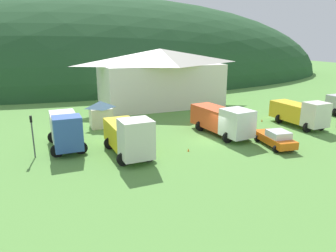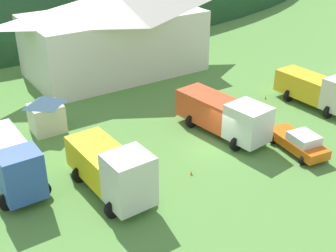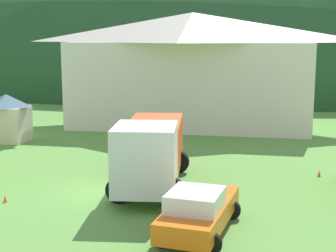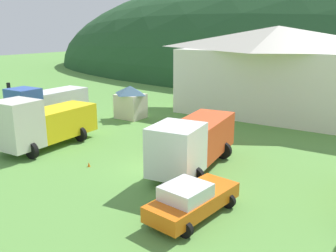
{
  "view_description": "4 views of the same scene",
  "coord_description": "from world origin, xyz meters",
  "px_view_note": "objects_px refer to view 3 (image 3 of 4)",
  "views": [
    {
      "loc": [
        -15.65,
        -27.09,
        10.06
      ],
      "look_at": [
        -3.67,
        2.62,
        1.2
      ],
      "focal_mm": 34.23,
      "sensor_mm": 36.0,
      "label": 1
    },
    {
      "loc": [
        -18.5,
        -21.97,
        16.5
      ],
      "look_at": [
        -2.95,
        1.62,
        1.87
      ],
      "focal_mm": 47.13,
      "sensor_mm": 36.0,
      "label": 2
    },
    {
      "loc": [
        6.72,
        -20.6,
        6.79
      ],
      "look_at": [
        2.12,
        3.95,
        2.31
      ],
      "focal_mm": 54.2,
      "sensor_mm": 36.0,
      "label": 3
    },
    {
      "loc": [
        11.77,
        -16.76,
        8.1
      ],
      "look_at": [
        -2.43,
        4.95,
        1.16
      ],
      "focal_mm": 38.4,
      "sensor_mm": 36.0,
      "label": 4
    }
  ],
  "objects_px": {
    "heavy_rig_white": "(151,149)",
    "traffic_cone_near_pickup": "(319,177)",
    "depot_building": "(192,67)",
    "play_shed_cream": "(7,117)",
    "service_pickup_orange": "(199,211)",
    "traffic_cone_mid_row": "(5,202)"
  },
  "relations": [
    {
      "from": "depot_building",
      "to": "traffic_cone_near_pickup",
      "type": "xyz_separation_m",
      "value": [
        8.21,
        -13.97,
        -4.38
      ]
    },
    {
      "from": "heavy_rig_white",
      "to": "traffic_cone_near_pickup",
      "type": "relative_size",
      "value": 12.99
    },
    {
      "from": "traffic_cone_mid_row",
      "to": "traffic_cone_near_pickup",
      "type": "bearing_deg",
      "value": 25.92
    },
    {
      "from": "heavy_rig_white",
      "to": "service_pickup_orange",
      "type": "xyz_separation_m",
      "value": [
        2.79,
        -5.04,
        -0.93
      ]
    },
    {
      "from": "play_shed_cream",
      "to": "traffic_cone_mid_row",
      "type": "xyz_separation_m",
      "value": [
        5.82,
        -11.31,
        -1.59
      ]
    },
    {
      "from": "service_pickup_orange",
      "to": "heavy_rig_white",
      "type": "bearing_deg",
      "value": -143.48
    },
    {
      "from": "play_shed_cream",
      "to": "heavy_rig_white",
      "type": "xyz_separation_m",
      "value": [
        11.3,
        -8.12,
        0.16
      ]
    },
    {
      "from": "depot_building",
      "to": "service_pickup_orange",
      "type": "relative_size",
      "value": 3.73
    },
    {
      "from": "depot_building",
      "to": "traffic_cone_mid_row",
      "type": "bearing_deg",
      "value": -103.62
    },
    {
      "from": "depot_building",
      "to": "play_shed_cream",
      "type": "distance_m",
      "value": 14.34
    },
    {
      "from": "heavy_rig_white",
      "to": "traffic_cone_mid_row",
      "type": "height_order",
      "value": "heavy_rig_white"
    },
    {
      "from": "play_shed_cream",
      "to": "traffic_cone_mid_row",
      "type": "height_order",
      "value": "play_shed_cream"
    },
    {
      "from": "play_shed_cream",
      "to": "service_pickup_orange",
      "type": "bearing_deg",
      "value": -43.04
    },
    {
      "from": "traffic_cone_mid_row",
      "to": "service_pickup_orange",
      "type": "bearing_deg",
      "value": -12.58
    },
    {
      "from": "depot_building",
      "to": "play_shed_cream",
      "type": "height_order",
      "value": "depot_building"
    },
    {
      "from": "depot_building",
      "to": "heavy_rig_white",
      "type": "relative_size",
      "value": 2.26
    },
    {
      "from": "play_shed_cream",
      "to": "traffic_cone_mid_row",
      "type": "bearing_deg",
      "value": -62.76
    },
    {
      "from": "traffic_cone_near_pickup",
      "to": "traffic_cone_mid_row",
      "type": "relative_size",
      "value": 1.11
    },
    {
      "from": "play_shed_cream",
      "to": "heavy_rig_white",
      "type": "height_order",
      "value": "heavy_rig_white"
    },
    {
      "from": "heavy_rig_white",
      "to": "service_pickup_orange",
      "type": "bearing_deg",
      "value": 22.36
    },
    {
      "from": "play_shed_cream",
      "to": "service_pickup_orange",
      "type": "height_order",
      "value": "play_shed_cream"
    },
    {
      "from": "heavy_rig_white",
      "to": "traffic_cone_near_pickup",
      "type": "height_order",
      "value": "heavy_rig_white"
    }
  ]
}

